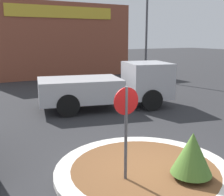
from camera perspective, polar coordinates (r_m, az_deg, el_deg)
name	(u,v)px	position (r m, az deg, el deg)	size (l,w,h in m)	color
ground_plane	(144,173)	(7.22, 6.54, -14.96)	(120.00, 120.00, 0.00)	#2D2D30
traffic_island	(144,171)	(7.19, 6.56, -14.44)	(4.41, 4.41, 0.15)	silver
stop_sign	(126,120)	(6.12, 2.86, -4.40)	(0.60, 0.07, 2.27)	#4C4C51
island_shrub	(192,153)	(6.67, 15.96, -10.73)	(0.94, 0.94, 1.08)	brown
utility_truck	(111,86)	(13.18, -0.21, 2.54)	(6.46, 3.61, 2.09)	#B2B2B7
storefront_building	(52,40)	(25.79, -12.16, 11.40)	(12.19, 6.07, 5.98)	brown
light_pole	(147,30)	(21.89, 7.02, 13.50)	(0.70, 0.30, 6.44)	#4C4C51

